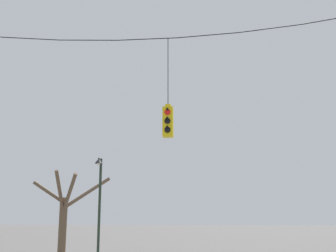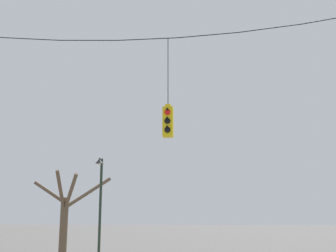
{
  "view_description": "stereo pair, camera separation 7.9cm",
  "coord_description": "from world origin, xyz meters",
  "views": [
    {
      "loc": [
        2.09,
        -13.36,
        2.04
      ],
      "look_at": [
        0.73,
        0.3,
        5.01
      ],
      "focal_mm": 45.0,
      "sensor_mm": 36.0,
      "label": 1
    },
    {
      "loc": [
        2.17,
        -13.35,
        2.04
      ],
      "look_at": [
        0.73,
        0.3,
        5.01
      ],
      "focal_mm": 45.0,
      "sensor_mm": 36.0,
      "label": 2
    }
  ],
  "objects": [
    {
      "name": "street_lamp",
      "position": [
        -2.94,
        5.55,
        3.11
      ],
      "size": [
        0.37,
        0.65,
        4.69
      ],
      "color": "#233323",
      "rests_on": "ground_plane"
    },
    {
      "name": "bare_tree",
      "position": [
        -4.83,
        6.56,
        2.13
      ],
      "size": [
        3.32,
        2.88,
        4.18
      ],
      "color": "brown",
      "rests_on": "ground_plane"
    },
    {
      "name": "traffic_light_over_intersection",
      "position": [
        0.73,
        0.3,
        5.18
      ],
      "size": [
        0.34,
        0.58,
        3.51
      ],
      "color": "yellow"
    },
    {
      "name": "span_wire",
      "position": [
        -0.0,
        0.3,
        8.36
      ],
      "size": [
        14.91,
        0.03,
        0.64
      ],
      "color": "black"
    }
  ]
}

